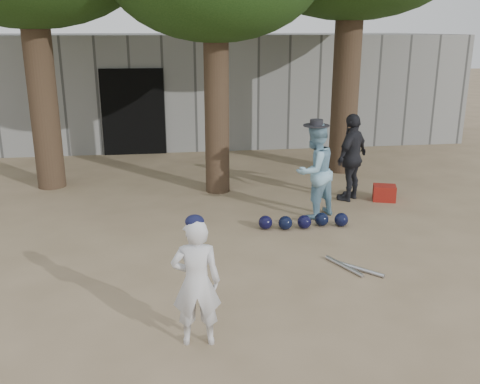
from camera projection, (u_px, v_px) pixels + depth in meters
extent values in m
plane|color=#937C5E|center=(205.00, 288.00, 6.83)|extent=(70.00, 70.00, 0.00)
imported|color=silver|center=(196.00, 283.00, 5.45)|extent=(0.53, 0.36, 1.39)
imported|color=#83B2CB|center=(314.00, 171.00, 9.18)|extent=(1.01, 0.95, 1.64)
imported|color=black|center=(352.00, 157.00, 10.10)|extent=(0.99, 0.96, 1.66)
cube|color=#A22015|center=(384.00, 193.00, 10.23)|extent=(0.50, 0.44, 0.30)
cube|color=gray|center=(179.00, 95.00, 13.96)|extent=(16.00, 0.35, 3.00)
cube|color=black|center=(133.00, 112.00, 13.73)|extent=(1.60, 0.08, 2.20)
cube|color=slate|center=(177.00, 85.00, 16.32)|extent=(16.00, 5.00, 3.00)
sphere|color=black|center=(265.00, 222.00, 8.79)|extent=(0.23, 0.23, 0.23)
sphere|color=black|center=(285.00, 223.00, 8.77)|extent=(0.23, 0.23, 0.23)
sphere|color=black|center=(304.00, 222.00, 8.81)|extent=(0.23, 0.23, 0.23)
sphere|color=black|center=(322.00, 219.00, 8.93)|extent=(0.23, 0.23, 0.23)
sphere|color=black|center=(341.00, 220.00, 8.92)|extent=(0.23, 0.23, 0.23)
cylinder|color=#ABABB2|center=(344.00, 266.00, 7.38)|extent=(0.35, 0.68, 0.06)
cylinder|color=#ABABB2|center=(360.00, 269.00, 7.30)|extent=(0.53, 0.56, 0.06)
cylinder|color=brown|center=(38.00, 51.00, 10.37)|extent=(0.56, 0.56, 5.50)
cylinder|color=brown|center=(216.00, 65.00, 10.15)|extent=(0.48, 0.48, 5.00)
cylinder|color=brown|center=(348.00, 41.00, 11.57)|extent=(0.60, 0.60, 5.80)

